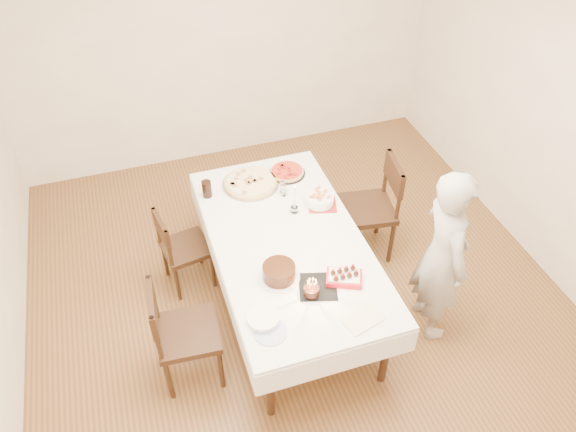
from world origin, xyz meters
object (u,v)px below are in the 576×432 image
object	(u,v)px
birthday_cake	(312,287)
strawberry_box	(344,277)
chair_left_savory	(186,248)
cola_glass	(207,189)
layer_cake	(279,272)
pizza_white	(251,183)
taper_candle	(294,199)
pizza_pepperoni	(287,172)
person	(442,256)
chair_left_dessert	(188,333)
dining_table	(288,273)
pasta_bowl	(319,199)
chair_right_savory	(367,209)

from	to	relation	value
birthday_cake	strawberry_box	distance (m)	0.28
chair_left_savory	cola_glass	size ratio (longest dim) A/B	5.40
layer_cake	strawberry_box	world-z (taller)	layer_cake
pizza_white	taper_candle	xyz separation A→B (m)	(0.25, -0.46, 0.12)
chair_left_savory	taper_candle	xyz separation A→B (m)	(0.90, -0.22, 0.49)
chair_left_savory	pizza_white	bearing A→B (deg)	-169.73
pizza_pepperoni	layer_cake	distance (m)	1.24
person	birthday_cake	bearing A→B (deg)	96.13
pizza_pepperoni	strawberry_box	world-z (taller)	strawberry_box
chair_left_savory	person	size ratio (longest dim) A/B	0.53
birthday_cake	pizza_pepperoni	bearing A→B (deg)	78.84
birthday_cake	chair_left_dessert	bearing A→B (deg)	169.73
dining_table	pasta_bowl	bearing A→B (deg)	41.38
taper_candle	cola_glass	distance (m)	0.77
person	pasta_bowl	distance (m)	1.10
dining_table	layer_cake	xyz separation A→B (m)	(-0.19, -0.36, 0.44)
pasta_bowl	chair_right_savory	bearing A→B (deg)	7.20
pizza_pepperoni	cola_glass	world-z (taller)	cola_glass
layer_cake	birthday_cake	bearing A→B (deg)	-52.25
taper_candle	cola_glass	xyz separation A→B (m)	(-0.63, 0.43, -0.07)
chair_right_savory	pizza_pepperoni	bearing A→B (deg)	155.66
chair_right_savory	person	size ratio (longest dim) A/B	0.64
birthday_cake	strawberry_box	bearing A→B (deg)	11.34
person	strawberry_box	world-z (taller)	person
chair_left_savory	pizza_pepperoni	world-z (taller)	chair_left_savory
chair_left_savory	strawberry_box	xyz separation A→B (m)	(1.00, -1.04, 0.38)
chair_left_dessert	person	bearing A→B (deg)	-179.76
chair_left_dessert	pasta_bowl	distance (m)	1.52
chair_right_savory	layer_cake	bearing A→B (deg)	-135.54
chair_right_savory	dining_table	bearing A→B (deg)	-146.47
cola_glass	strawberry_box	world-z (taller)	cola_glass
layer_cake	chair_right_savory	bearing A→B (deg)	35.61
pasta_bowl	birthday_cake	size ratio (longest dim) A/B	1.91
pasta_bowl	taper_candle	world-z (taller)	taper_candle
person	taper_candle	size ratio (longest dim) A/B	5.38
pizza_white	cola_glass	world-z (taller)	cola_glass
person	taper_candle	xyz separation A→B (m)	(-0.88, 0.85, 0.12)
chair_left_dessert	pizza_white	world-z (taller)	chair_left_dessert
pasta_bowl	cola_glass	bearing A→B (deg)	156.16
layer_cake	pizza_pepperoni	bearing A→B (deg)	69.17
cola_glass	pasta_bowl	bearing A→B (deg)	-23.84
taper_candle	cola_glass	size ratio (longest dim) A/B	1.91
dining_table	taper_candle	size ratio (longest dim) A/B	7.43
cola_glass	layer_cake	size ratio (longest dim) A/B	0.49
layer_cake	chair_left_savory	bearing A→B (deg)	122.79
pizza_white	pasta_bowl	world-z (taller)	pasta_bowl
chair_left_dessert	pizza_pepperoni	bearing A→B (deg)	-129.11
pizza_white	strawberry_box	xyz separation A→B (m)	(0.35, -1.28, 0.01)
dining_table	pasta_bowl	xyz separation A→B (m)	(0.39, 0.34, 0.42)
pizza_pepperoni	pasta_bowl	xyz separation A→B (m)	(0.13, -0.46, 0.03)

